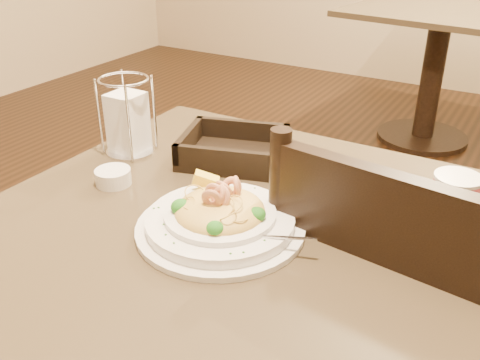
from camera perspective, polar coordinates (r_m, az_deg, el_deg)
The scene contains 9 objects.
main_table at distance 1.08m, azimuth -0.56°, elevation -15.76°, with size 0.90×0.90×0.76m.
background_table at distance 3.23m, azimuth 20.17°, elevation 12.63°, with size 1.00×1.00×0.76m.
dining_chair_near at distance 1.14m, azimuth 15.32°, elevation -15.63°, with size 0.47×0.47×0.93m.
pasta_bowl at distance 0.90m, azimuth -2.15°, elevation -3.99°, with size 0.32×0.29×0.09m.
drink_glass at distance 0.91m, azimuth 21.62°, elevation -3.21°, with size 0.13×0.13×0.13m.
bread_basket at distance 1.15m, azimuth -0.68°, elevation 3.13°, with size 0.26×0.23×0.06m.
napkin_caddy at distance 1.20m, azimuth -11.89°, elevation 6.18°, with size 0.11×0.11×0.17m.
side_plate at distance 0.97m, azimuth 13.18°, elevation -3.85°, with size 0.18×0.18×0.01m, color white.
butter_ramekin at distance 1.08m, azimuth -13.37°, elevation 0.33°, with size 0.07×0.07×0.03m, color white.
Camera 1 is at (0.41, -0.67, 1.25)m, focal length 40.00 mm.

